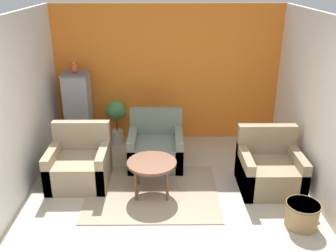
{
  "coord_description": "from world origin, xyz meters",
  "views": [
    {
      "loc": [
        -0.04,
        -3.45,
        2.91
      ],
      "look_at": [
        0.0,
        1.53,
        0.85
      ],
      "focal_mm": 40.0,
      "sensor_mm": 36.0,
      "label": 1
    }
  ],
  "objects_px": {
    "armchair_left": "(80,165)",
    "potted_plant": "(116,115)",
    "armchair_right": "(269,170)",
    "parrot": "(74,67)",
    "birdcage": "(79,111)",
    "coffee_table": "(152,165)",
    "wicker_basket": "(302,214)",
    "armchair_middle": "(156,148)"
  },
  "relations": [
    {
      "from": "armchair_left",
      "to": "armchair_middle",
      "type": "relative_size",
      "value": 1.0
    },
    {
      "from": "armchair_right",
      "to": "armchair_left",
      "type": "bearing_deg",
      "value": 176.44
    },
    {
      "from": "potted_plant",
      "to": "birdcage",
      "type": "bearing_deg",
      "value": -172.21
    },
    {
      "from": "armchair_left",
      "to": "potted_plant",
      "type": "xyz_separation_m",
      "value": [
        0.39,
        1.36,
        0.27
      ]
    },
    {
      "from": "armchair_middle",
      "to": "potted_plant",
      "type": "bearing_deg",
      "value": 132.46
    },
    {
      "from": "armchair_middle",
      "to": "potted_plant",
      "type": "distance_m",
      "value": 1.11
    },
    {
      "from": "armchair_middle",
      "to": "parrot",
      "type": "height_order",
      "value": "parrot"
    },
    {
      "from": "armchair_right",
      "to": "coffee_table",
      "type": "bearing_deg",
      "value": -175.08
    },
    {
      "from": "birdcage",
      "to": "potted_plant",
      "type": "xyz_separation_m",
      "value": [
        0.64,
        0.09,
        -0.11
      ]
    },
    {
      "from": "parrot",
      "to": "potted_plant",
      "type": "height_order",
      "value": "parrot"
    },
    {
      "from": "armchair_left",
      "to": "wicker_basket",
      "type": "height_order",
      "value": "armchair_left"
    },
    {
      "from": "armchair_middle",
      "to": "wicker_basket",
      "type": "relative_size",
      "value": 2.06
    },
    {
      "from": "armchair_right",
      "to": "birdcage",
      "type": "relative_size",
      "value": 0.64
    },
    {
      "from": "potted_plant",
      "to": "wicker_basket",
      "type": "distance_m",
      "value": 3.55
    },
    {
      "from": "parrot",
      "to": "wicker_basket",
      "type": "distance_m",
      "value": 4.16
    },
    {
      "from": "birdcage",
      "to": "parrot",
      "type": "height_order",
      "value": "parrot"
    },
    {
      "from": "coffee_table",
      "to": "parrot",
      "type": "height_order",
      "value": "parrot"
    },
    {
      "from": "parrot",
      "to": "coffee_table",
      "type": "bearing_deg",
      "value": -50.17
    },
    {
      "from": "birdcage",
      "to": "armchair_right",
      "type": "bearing_deg",
      "value": -25.61
    },
    {
      "from": "armchair_middle",
      "to": "potted_plant",
      "type": "relative_size",
      "value": 1.04
    },
    {
      "from": "coffee_table",
      "to": "potted_plant",
      "type": "xyz_separation_m",
      "value": [
        -0.69,
        1.67,
        0.11
      ]
    },
    {
      "from": "armchair_middle",
      "to": "wicker_basket",
      "type": "height_order",
      "value": "armchair_middle"
    },
    {
      "from": "parrot",
      "to": "potted_plant",
      "type": "relative_size",
      "value": 0.29
    },
    {
      "from": "birdcage",
      "to": "potted_plant",
      "type": "bearing_deg",
      "value": 7.79
    },
    {
      "from": "armchair_right",
      "to": "potted_plant",
      "type": "xyz_separation_m",
      "value": [
        -2.37,
        1.53,
        0.27
      ]
    },
    {
      "from": "coffee_table",
      "to": "armchair_left",
      "type": "distance_m",
      "value": 1.13
    },
    {
      "from": "wicker_basket",
      "to": "armchair_left",
      "type": "bearing_deg",
      "value": 159.72
    },
    {
      "from": "armchair_right",
      "to": "parrot",
      "type": "distance_m",
      "value": 3.54
    },
    {
      "from": "armchair_left",
      "to": "armchair_right",
      "type": "bearing_deg",
      "value": -3.56
    },
    {
      "from": "coffee_table",
      "to": "armchair_right",
      "type": "height_order",
      "value": "armchair_right"
    },
    {
      "from": "armchair_left",
      "to": "armchair_middle",
      "type": "bearing_deg",
      "value": 27.05
    },
    {
      "from": "birdcage",
      "to": "wicker_basket",
      "type": "height_order",
      "value": "birdcage"
    },
    {
      "from": "birdcage",
      "to": "parrot",
      "type": "distance_m",
      "value": 0.79
    },
    {
      "from": "armchair_left",
      "to": "potted_plant",
      "type": "distance_m",
      "value": 1.44
    },
    {
      "from": "potted_plant",
      "to": "armchair_left",
      "type": "bearing_deg",
      "value": -106.0
    },
    {
      "from": "armchair_middle",
      "to": "potted_plant",
      "type": "xyz_separation_m",
      "value": [
        -0.72,
        0.79,
        0.27
      ]
    },
    {
      "from": "armchair_left",
      "to": "wicker_basket",
      "type": "relative_size",
      "value": 2.06
    },
    {
      "from": "armchair_left",
      "to": "armchair_right",
      "type": "distance_m",
      "value": 2.76
    },
    {
      "from": "armchair_middle",
      "to": "coffee_table",
      "type": "bearing_deg",
      "value": -92.36
    },
    {
      "from": "parrot",
      "to": "wicker_basket",
      "type": "xyz_separation_m",
      "value": [
        3.19,
        -2.36,
        -1.27
      ]
    },
    {
      "from": "armchair_left",
      "to": "armchair_middle",
      "type": "distance_m",
      "value": 1.25
    },
    {
      "from": "parrot",
      "to": "wicker_basket",
      "type": "height_order",
      "value": "parrot"
    }
  ]
}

